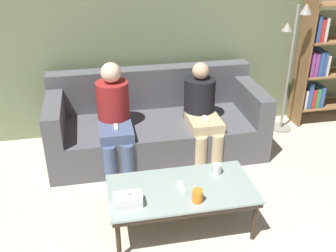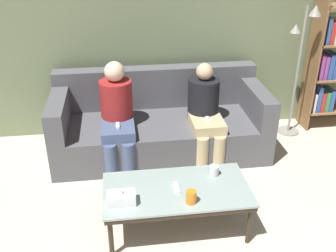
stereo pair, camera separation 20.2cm
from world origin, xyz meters
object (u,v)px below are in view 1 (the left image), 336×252
(bookshelf, at_px, (327,62))
(standing_lamp, at_px, (292,56))
(couch, at_px, (156,124))
(cup_near_left, at_px, (217,169))
(game_remote, at_px, (181,187))
(seated_person_mid_left, at_px, (202,109))
(cup_near_right, at_px, (198,196))
(tissue_box, at_px, (128,200))
(seated_person_left_end, at_px, (114,114))
(coffee_table, at_px, (181,192))

(bookshelf, xyz_separation_m, standing_lamp, (-0.57, -0.14, 0.15))
(couch, distance_m, cup_near_left, 1.27)
(game_remote, bearing_deg, cup_near_left, 23.38)
(game_remote, bearing_deg, seated_person_mid_left, 66.94)
(cup_near_right, relative_size, seated_person_mid_left, 0.10)
(tissue_box, bearing_deg, bookshelf, 33.86)
(seated_person_mid_left, bearing_deg, couch, 154.99)
(tissue_box, distance_m, game_remote, 0.48)
(cup_near_right, bearing_deg, standing_lamp, 47.32)
(couch, bearing_deg, cup_near_right, -87.53)
(couch, relative_size, cup_near_right, 22.02)
(cup_near_right, distance_m, bookshelf, 2.90)
(cup_near_left, height_order, seated_person_left_end, seated_person_left_end)
(cup_near_right, relative_size, tissue_box, 0.48)
(game_remote, height_order, seated_person_mid_left, seated_person_mid_left)
(bookshelf, bearing_deg, standing_lamp, -166.05)
(couch, xyz_separation_m, tissue_box, (-0.47, -1.50, 0.14))
(tissue_box, distance_m, seated_person_mid_left, 1.59)
(seated_person_left_end, relative_size, seated_person_mid_left, 1.06)
(coffee_table, xyz_separation_m, tissue_box, (-0.46, -0.13, 0.09))
(tissue_box, bearing_deg, coffee_table, 16.21)
(couch, height_order, coffee_table, couch)
(game_remote, height_order, seated_person_left_end, seated_person_left_end)
(bookshelf, bearing_deg, cup_near_left, -141.15)
(seated_person_left_end, bearing_deg, cup_near_right, -68.14)
(coffee_table, bearing_deg, cup_near_left, 23.38)
(cup_near_right, xyz_separation_m, standing_lamp, (1.61, 1.75, 0.50))
(couch, distance_m, seated_person_left_end, 0.59)
(coffee_table, height_order, cup_near_left, cup_near_left)
(cup_near_right, height_order, seated_person_mid_left, seated_person_mid_left)
(cup_near_right, height_order, tissue_box, tissue_box)
(seated_person_left_end, bearing_deg, seated_person_mid_left, -0.19)
(cup_near_right, relative_size, bookshelf, 0.06)
(couch, bearing_deg, tissue_box, -107.48)
(tissue_box, xyz_separation_m, bookshelf, (2.72, 1.82, 0.35))
(couch, height_order, cup_near_right, couch)
(seated_person_mid_left, bearing_deg, bookshelf, 17.07)
(tissue_box, height_order, seated_person_left_end, seated_person_left_end)
(bookshelf, bearing_deg, couch, -171.77)
(cup_near_right, distance_m, tissue_box, 0.54)
(standing_lamp, bearing_deg, seated_person_mid_left, -161.48)
(bookshelf, xyz_separation_m, seated_person_mid_left, (-1.77, -0.55, -0.24))
(game_remote, height_order, bookshelf, bookshelf)
(standing_lamp, bearing_deg, game_remote, -137.52)
(bookshelf, relative_size, standing_lamp, 1.11)
(cup_near_right, bearing_deg, seated_person_left_end, 111.86)
(cup_near_left, relative_size, standing_lamp, 0.06)
(cup_near_left, height_order, game_remote, cup_near_left)
(game_remote, relative_size, seated_person_mid_left, 0.14)
(tissue_box, distance_m, standing_lamp, 2.77)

